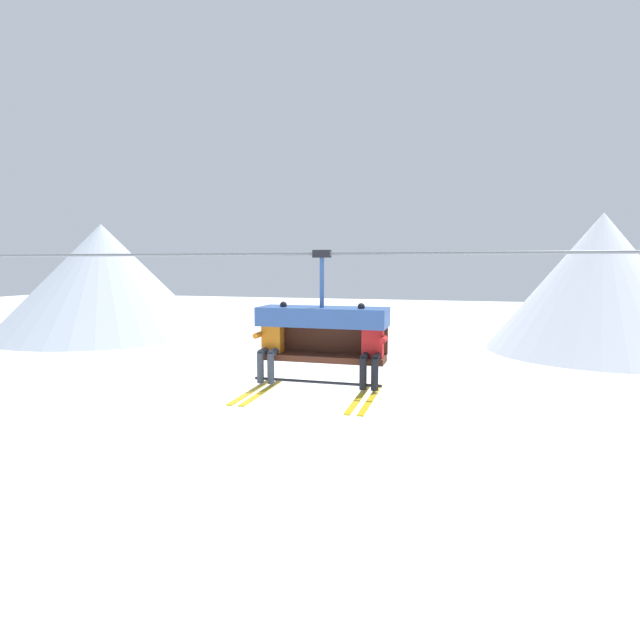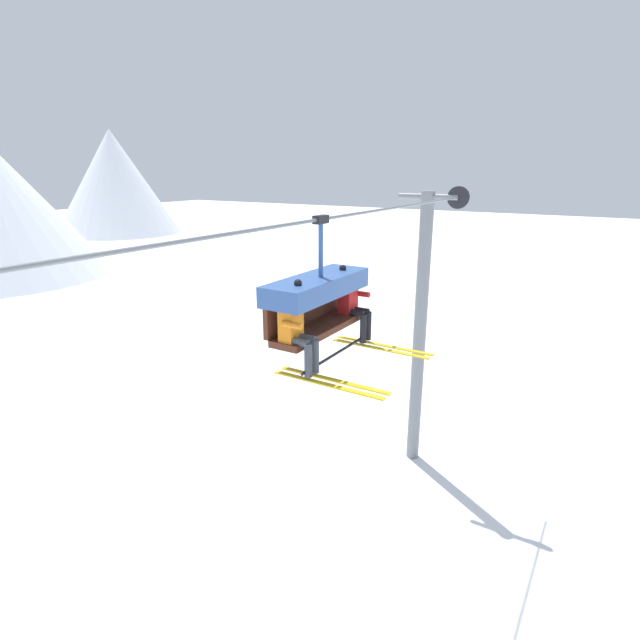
% 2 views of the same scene
% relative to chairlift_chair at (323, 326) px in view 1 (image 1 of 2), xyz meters
% --- Properties ---
extents(mountain_peak_west, '(22.61, 22.61, 11.87)m').
position_rel_chairlift_chair_xyz_m(mountain_peak_west, '(-34.77, 38.21, -0.64)').
color(mountain_peak_west, silver).
rests_on(mountain_peak_west, ground_plane).
extents(mountain_peak_central, '(18.29, 18.29, 11.92)m').
position_rel_chairlift_chair_xyz_m(mountain_peak_central, '(13.89, 39.83, -0.62)').
color(mountain_peak_central, white).
rests_on(mountain_peak_central, ground_plane).
extents(lift_cable, '(19.23, 0.05, 0.05)m').
position_rel_chairlift_chair_xyz_m(lift_cable, '(-1.95, -0.07, 1.14)').
color(lift_cable, slate).
extents(chairlift_chair, '(2.07, 0.74, 2.06)m').
position_rel_chairlift_chair_xyz_m(chairlift_chair, '(0.00, 0.00, 0.00)').
color(chairlift_chair, '#512819').
extents(skier_orange, '(0.48, 1.70, 1.34)m').
position_rel_chairlift_chair_xyz_m(skier_orange, '(-0.82, -0.21, -0.27)').
color(skier_orange, orange).
extents(skier_red, '(0.48, 1.70, 1.34)m').
position_rel_chairlift_chair_xyz_m(skier_red, '(0.82, -0.21, -0.27)').
color(skier_red, red).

